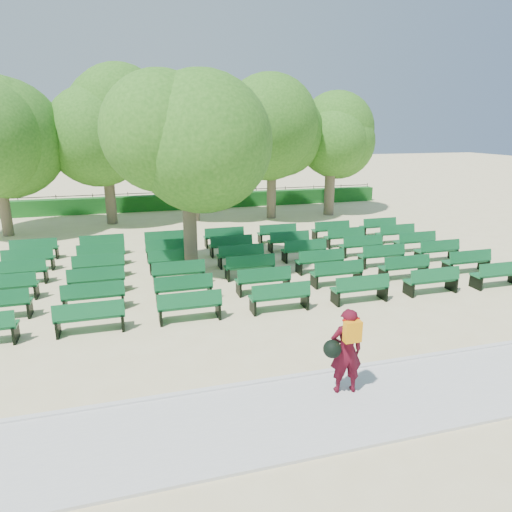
{
  "coord_description": "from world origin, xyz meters",
  "views": [
    {
      "loc": [
        -3.09,
        -13.9,
        4.96
      ],
      "look_at": [
        0.59,
        -1.0,
        1.1
      ],
      "focal_mm": 32.0,
      "sensor_mm": 36.0,
      "label": 1
    }
  ],
  "objects": [
    {
      "name": "curb",
      "position": [
        0.0,
        -6.25,
        0.05
      ],
      "size": [
        30.0,
        0.12,
        0.1
      ],
      "primitive_type": "cube",
      "color": "silver",
      "rests_on": "ground"
    },
    {
      "name": "tree_among",
      "position": [
        -1.12,
        1.08,
        4.15
      ],
      "size": [
        4.37,
        4.37,
        6.14
      ],
      "color": "brown",
      "rests_on": "ground"
    },
    {
      "name": "tree_line",
      "position": [
        0.0,
        10.0,
        0.0
      ],
      "size": [
        21.8,
        6.8,
        7.04
      ],
      "primitive_type": null,
      "color": "#36731E",
      "rests_on": "ground"
    },
    {
      "name": "paving",
      "position": [
        0.0,
        -7.4,
        0.03
      ],
      "size": [
        30.0,
        2.2,
        0.06
      ],
      "primitive_type": "cube",
      "color": "silver",
      "rests_on": "ground"
    },
    {
      "name": "ground",
      "position": [
        0.0,
        0.0,
        0.0
      ],
      "size": [
        120.0,
        120.0,
        0.0
      ],
      "primitive_type": "plane",
      "color": "beige"
    },
    {
      "name": "fence",
      "position": [
        0.0,
        14.4,
        0.0
      ],
      "size": [
        26.0,
        0.1,
        1.02
      ],
      "primitive_type": null,
      "color": "black",
      "rests_on": "ground"
    },
    {
      "name": "hedge",
      "position": [
        0.0,
        14.0,
        0.45
      ],
      "size": [
        26.0,
        0.7,
        0.9
      ],
      "primitive_type": "cube",
      "color": "#175B1B",
      "rests_on": "ground"
    },
    {
      "name": "bench_array",
      "position": [
        0.72,
        0.89,
        0.09
      ],
      "size": [
        1.69,
        0.59,
        1.05
      ],
      "rotation": [
        0.0,
        0.0,
        -0.04
      ],
      "color": "#0F5A2C",
      "rests_on": "ground"
    },
    {
      "name": "person",
      "position": [
        0.61,
        -6.99,
        0.93
      ],
      "size": [
        0.82,
        0.51,
        1.69
      ],
      "rotation": [
        0.0,
        0.0,
        3.0
      ],
      "color": "#490A17",
      "rests_on": "ground"
    }
  ]
}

